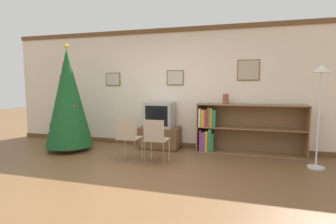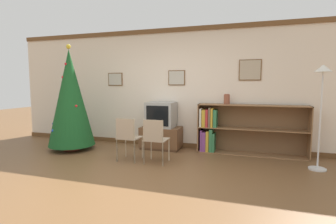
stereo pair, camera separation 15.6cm
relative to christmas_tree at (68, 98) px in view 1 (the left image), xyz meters
name	(u,v)px [view 1 (the left image)]	position (x,y,z in m)	size (l,w,h in m)	color
ground_plane	(132,182)	(2.09, -1.38, -1.14)	(24.00, 24.00, 0.00)	brown
wall_back	(173,88)	(2.09, 1.00, 0.21)	(8.35, 0.11, 2.70)	silver
christmas_tree	(68,98)	(0.00, 0.00, 0.00)	(0.99, 0.99, 2.30)	maroon
tv_console	(160,138)	(1.87, 0.67, -0.90)	(0.88, 0.52, 0.49)	#4C311E
television	(160,115)	(1.87, 0.67, -0.37)	(0.61, 0.51, 0.56)	#9E9E99
folding_chair_left	(128,137)	(1.60, -0.44, -0.67)	(0.40, 0.40, 0.82)	tan
folding_chair_right	(155,138)	(2.14, -0.44, -0.67)	(0.40, 0.40, 0.82)	tan
bookshelf	(231,129)	(3.41, 0.77, -0.64)	(2.17, 0.36, 1.03)	olive
vase	(226,99)	(3.29, 0.75, 0.00)	(0.12, 0.12, 0.21)	brown
standing_lamp	(320,90)	(4.88, 0.10, 0.21)	(0.28, 0.28, 1.76)	silver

